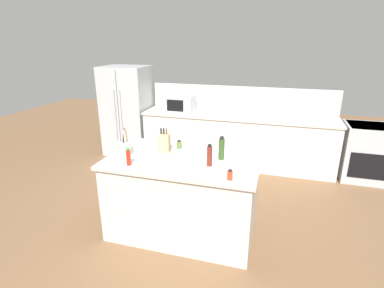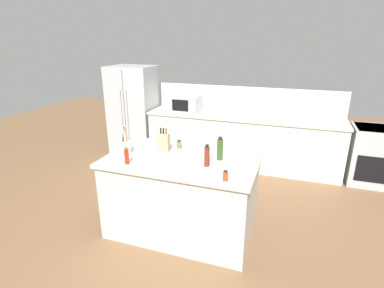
% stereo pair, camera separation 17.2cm
% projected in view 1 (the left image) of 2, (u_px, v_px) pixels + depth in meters
% --- Properties ---
extents(ground_plane, '(14.00, 14.00, 0.00)m').
position_uv_depth(ground_plane, '(184.00, 229.00, 3.69)').
color(ground_plane, brown).
extents(back_counter_run, '(3.43, 0.66, 0.94)m').
position_uv_depth(back_counter_run, '(236.00, 140.00, 5.44)').
color(back_counter_run, beige).
rests_on(back_counter_run, ground_plane).
extents(wall_backsplash, '(3.39, 0.03, 0.46)m').
position_uv_depth(wall_backsplash, '(241.00, 99.00, 5.50)').
color(wall_backsplash, beige).
rests_on(wall_backsplash, back_counter_run).
extents(kitchen_island, '(1.71, 1.03, 0.94)m').
position_uv_depth(kitchen_island, '(184.00, 195.00, 3.53)').
color(kitchen_island, beige).
rests_on(kitchen_island, ground_plane).
extents(refrigerator, '(0.87, 0.75, 1.73)m').
position_uv_depth(refrigerator, '(128.00, 111.00, 5.94)').
color(refrigerator, '#ADB2B7').
rests_on(refrigerator, ground_plane).
extents(range_oven, '(0.76, 0.65, 0.92)m').
position_uv_depth(range_oven, '(367.00, 152.00, 4.88)').
color(range_oven, '#ADB2B7').
rests_on(range_oven, ground_plane).
extents(microwave, '(0.50, 0.39, 0.29)m').
position_uv_depth(microwave, '(181.00, 104.00, 5.52)').
color(microwave, '#ADB2B7').
rests_on(microwave, back_counter_run).
extents(knife_block, '(0.14, 0.11, 0.29)m').
position_uv_depth(knife_block, '(164.00, 143.00, 3.53)').
color(knife_block, tan).
rests_on(knife_block, kitchen_island).
extents(utensil_crock, '(0.12, 0.12, 0.32)m').
position_uv_depth(utensil_crock, '(126.00, 148.00, 3.44)').
color(utensil_crock, beige).
rests_on(utensil_crock, kitchen_island).
extents(spice_jar_oregano, '(0.06, 0.06, 0.10)m').
position_uv_depth(spice_jar_oregano, '(179.00, 145.00, 3.66)').
color(spice_jar_oregano, '#567038').
rests_on(spice_jar_oregano, kitchen_island).
extents(olive_oil_bottle, '(0.07, 0.07, 0.26)m').
position_uv_depth(olive_oil_bottle, '(221.00, 149.00, 3.31)').
color(olive_oil_bottle, '#2D4C1E').
rests_on(olive_oil_bottle, kitchen_island).
extents(salt_shaker, '(0.04, 0.04, 0.11)m').
position_uv_depth(salt_shaker, '(222.00, 149.00, 3.51)').
color(salt_shaker, silver).
rests_on(salt_shaker, kitchen_island).
extents(spice_jar_paprika, '(0.05, 0.05, 0.10)m').
position_uv_depth(spice_jar_paprika, '(230.00, 175.00, 2.84)').
color(spice_jar_paprika, '#B73D1E').
rests_on(spice_jar_paprika, kitchen_island).
extents(vinegar_bottle, '(0.06, 0.06, 0.24)m').
position_uv_depth(vinegar_bottle, '(209.00, 156.00, 3.14)').
color(vinegar_bottle, maroon).
rests_on(vinegar_bottle, kitchen_island).
extents(hot_sauce_bottle, '(0.05, 0.05, 0.19)m').
position_uv_depth(hot_sauce_bottle, '(128.00, 157.00, 3.16)').
color(hot_sauce_bottle, red).
rests_on(hot_sauce_bottle, kitchen_island).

